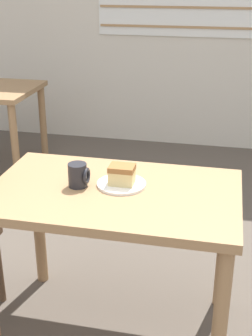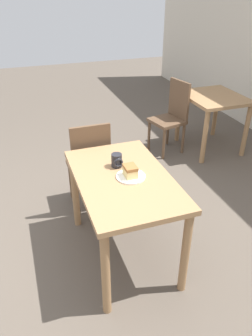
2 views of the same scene
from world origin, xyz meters
name	(u,v)px [view 2 (image 2 of 2)]	position (x,y,z in m)	size (l,w,h in m)	color
ground_plane	(83,253)	(0.00, 0.00, 0.00)	(14.00, 14.00, 0.00)	brown
dining_table_near	(123,190)	(0.10, 0.33, 0.63)	(1.08, 0.67, 0.75)	#9E754C
dining_table_far	(213,106)	(-1.39, 2.04, 0.59)	(0.79, 0.69, 0.72)	#9E754C
chair_near_window	(90,164)	(-0.61, 0.24, 0.49)	(0.37, 0.37, 0.91)	brown
chair_far_corner	(172,115)	(-1.49, 1.52, 0.49)	(0.45, 0.45, 0.91)	brown
plate	(131,176)	(0.13, 0.38, 0.75)	(0.21, 0.21, 0.01)	white
cake_slice	(130,171)	(0.13, 0.37, 0.80)	(0.11, 0.09, 0.08)	#E0C67F
coffee_mug	(117,161)	(-0.05, 0.33, 0.80)	(0.09, 0.08, 0.10)	#232328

